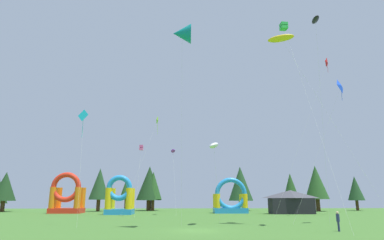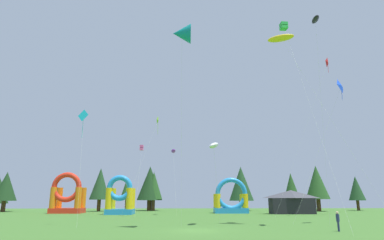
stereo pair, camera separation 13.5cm
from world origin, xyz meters
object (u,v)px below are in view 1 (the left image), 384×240
(kite_blue_diamond, at_px, (342,87))
(kite_teal_delta, at_px, (182,34))
(kite_cyan_diamond, at_px, (84,117))
(festival_tent, at_px, (291,202))
(kite_red_diamond, at_px, (327,64))
(kite_lime_diamond, at_px, (158,121))
(kite_green_box, at_px, (284,27))
(inflatable_yellow_castle, at_px, (120,199))
(person_left_edge, at_px, (338,219))
(kite_white_parafoil, at_px, (214,145))
(kite_black_parafoil, at_px, (315,20))
(inflatable_orange_dome, at_px, (230,201))
(inflatable_red_slide, at_px, (67,198))
(kite_yellow_parafoil, at_px, (281,39))
(kite_pink_box, at_px, (141,148))
(kite_purple_parafoil, at_px, (173,151))

(kite_blue_diamond, distance_m, kite_teal_delta, 20.17)
(kite_cyan_diamond, xyz_separation_m, kite_teal_delta, (11.04, -4.87, 7.99))
(festival_tent, bearing_deg, kite_teal_delta, -125.26)
(kite_red_diamond, distance_m, kite_teal_delta, 31.22)
(kite_lime_diamond, xyz_separation_m, kite_green_box, (16.55, -20.18, 7.35))
(kite_red_diamond, bearing_deg, inflatable_yellow_castle, 166.75)
(kite_cyan_diamond, relative_size, person_left_edge, 7.38)
(kite_white_parafoil, distance_m, kite_black_parafoil, 18.09)
(kite_blue_diamond, bearing_deg, kite_teal_delta, -165.55)
(inflatable_orange_dome, bearing_deg, kite_lime_diamond, -154.92)
(inflatable_red_slide, bearing_deg, kite_yellow_parafoil, -40.74)
(kite_pink_box, height_order, inflatable_yellow_castle, kite_pink_box)
(kite_teal_delta, bearing_deg, kite_purple_parafoil, 93.03)
(kite_yellow_parafoil, height_order, kite_teal_delta, kite_yellow_parafoil)
(inflatable_yellow_castle, bearing_deg, kite_red_diamond, -13.25)
(inflatable_orange_dome, relative_size, festival_tent, 0.86)
(inflatable_red_slide, distance_m, inflatable_yellow_castle, 11.60)
(kite_pink_box, relative_size, festival_tent, 1.48)
(kite_pink_box, distance_m, kite_purple_parafoil, 6.36)
(kite_blue_diamond, distance_m, festival_tent, 26.90)
(kite_purple_parafoil, relative_size, festival_tent, 1.48)
(kite_lime_diamond, height_order, festival_tent, kite_lime_diamond)
(kite_purple_parafoil, xyz_separation_m, person_left_edge, (14.99, -27.52, -9.73))
(kite_teal_delta, height_order, person_left_edge, kite_teal_delta)
(kite_yellow_parafoil, height_order, festival_tent, kite_yellow_parafoil)
(kite_red_diamond, xyz_separation_m, kite_black_parafoil, (-9.56, -17.74, -2.49))
(kite_blue_diamond, xyz_separation_m, inflatable_yellow_castle, (-29.62, 22.00, -13.20))
(kite_yellow_parafoil, height_order, inflatable_yellow_castle, kite_yellow_parafoil)
(kite_white_parafoil, relative_size, person_left_edge, 5.50)
(kite_blue_diamond, xyz_separation_m, kite_purple_parafoil, (-20.49, 20.26, -5.03))
(kite_lime_diamond, xyz_separation_m, festival_tent, (23.92, 3.53, -13.80))
(kite_yellow_parafoil, height_order, kite_pink_box, kite_yellow_parafoil)
(kite_yellow_parafoil, bearing_deg, kite_green_box, 51.14)
(inflatable_yellow_castle, bearing_deg, kite_cyan_diamond, -91.49)
(kite_lime_diamond, relative_size, kite_green_box, 0.70)
(inflatable_orange_dome, bearing_deg, person_left_edge, -82.66)
(kite_pink_box, bearing_deg, kite_yellow_parafoil, -44.85)
(kite_lime_diamond, height_order, kite_red_diamond, kite_red_diamond)
(kite_pink_box, bearing_deg, inflatable_red_slide, 145.13)
(kite_black_parafoil, relative_size, kite_green_box, 0.96)
(kite_pink_box, bearing_deg, kite_green_box, -41.94)
(kite_blue_diamond, bearing_deg, inflatable_yellow_castle, 143.39)
(kite_pink_box, relative_size, person_left_edge, 6.68)
(kite_black_parafoil, distance_m, kite_purple_parafoil, 31.35)
(inflatable_yellow_castle, height_order, festival_tent, inflatable_yellow_castle)
(kite_white_parafoil, height_order, person_left_edge, kite_white_parafoil)
(inflatable_red_slide, xyz_separation_m, festival_tent, (40.95, -3.50, -0.76))
(kite_cyan_diamond, distance_m, kite_purple_parafoil, 22.55)
(kite_green_box, bearing_deg, kite_blue_diamond, 4.75)
(kite_lime_diamond, relative_size, inflatable_red_slide, 2.23)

